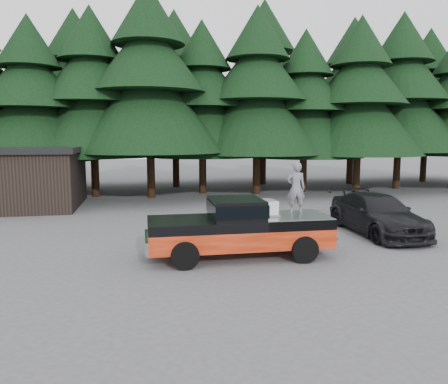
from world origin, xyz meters
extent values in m
plane|color=#4B4B4E|center=(0.00, 0.00, 0.00)|extent=(120.00, 120.00, 0.00)
cube|color=black|center=(1.38, 0.13, 1.62)|extent=(1.66, 1.90, 0.59)
cube|color=silver|center=(2.34, 0.11, 1.57)|extent=(0.78, 0.68, 0.47)
imported|color=slate|center=(3.48, 0.42, 2.18)|extent=(0.67, 0.48, 1.71)
imported|color=black|center=(7.69, 2.50, 0.78)|extent=(2.20, 5.41, 1.57)
cube|color=black|center=(-9.00, 12.00, 1.50)|extent=(8.00, 6.00, 3.00)
cube|color=black|center=(-9.00, 12.00, 3.15)|extent=(8.40, 6.40, 0.30)
camera|label=1|loc=(-1.54, -13.30, 3.93)|focal=35.00mm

